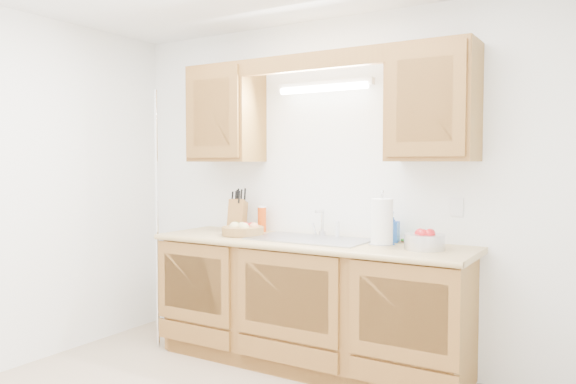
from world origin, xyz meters
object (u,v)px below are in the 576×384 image
Objects in this scene: knife_block at (237,215)px; apple_bowl at (425,240)px; fruit_basket at (243,230)px; paper_towel at (382,222)px.

apple_bowl is at bearing -25.98° from knife_block.
fruit_basket is 1.02× the size of paper_towel.
knife_block is 0.98× the size of paper_towel.
apple_bowl is (1.56, -0.15, -0.07)m from knife_block.
knife_block reaches higher than apple_bowl.
paper_towel is 0.31m from apple_bowl.
fruit_basket is 1.04× the size of knife_block.
paper_towel is at bearing 176.26° from apple_bowl.
knife_block is 1.57m from apple_bowl.
apple_bowl is at bearing -3.74° from paper_towel.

